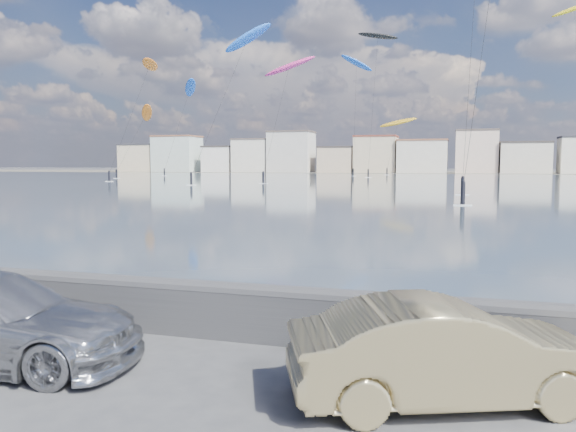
# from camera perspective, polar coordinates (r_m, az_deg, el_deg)

# --- Properties ---
(ground) EXTENTS (700.00, 700.00, 0.00)m
(ground) POSITION_cam_1_polar(r_m,az_deg,el_deg) (8.59, -14.77, -17.10)
(ground) COLOR #333335
(ground) RESTS_ON ground
(bay_water) EXTENTS (500.00, 177.00, 0.00)m
(bay_water) POSITION_cam_1_polar(r_m,az_deg,el_deg) (98.40, 14.04, 3.33)
(bay_water) COLOR #3A4E58
(bay_water) RESTS_ON ground
(far_shore_strip) EXTENTS (500.00, 60.00, 0.00)m
(far_shore_strip) POSITION_cam_1_polar(r_m,az_deg,el_deg) (206.82, 15.34, 4.29)
(far_shore_strip) COLOR #4C473D
(far_shore_strip) RESTS_ON ground
(seawall) EXTENTS (400.00, 0.36, 1.08)m
(seawall) POSITION_cam_1_polar(r_m,az_deg,el_deg) (10.68, -7.23, -9.17)
(seawall) COLOR #28282B
(seawall) RESTS_ON ground
(far_buildings) EXTENTS (240.79, 13.26, 14.60)m
(far_buildings) POSITION_cam_1_polar(r_m,az_deg,el_deg) (192.80, 15.69, 6.01)
(far_buildings) COLOR beige
(far_buildings) RESTS_ON ground
(car_champagne) EXTENTS (4.53, 2.98, 1.41)m
(car_champagne) POSITION_cam_1_polar(r_m,az_deg,el_deg) (8.10, 15.91, -13.18)
(car_champagne) COLOR tan
(car_champagne) RESTS_ON ground
(kitesurfer_0) EXTENTS (9.78, 10.48, 34.36)m
(kitesurfer_0) POSITION_cam_1_polar(r_m,az_deg,el_deg) (139.73, 9.11, 17.47)
(kitesurfer_0) COLOR black
(kitesurfer_0) RESTS_ON ground
(kitesurfer_1) EXTENTS (10.82, 8.90, 16.89)m
(kitesurfer_1) POSITION_cam_1_polar(r_m,az_deg,el_deg) (165.01, 11.11, 9.27)
(kitesurfer_1) COLOR #BF8C19
(kitesurfer_1) RESTS_ON ground
(kitesurfer_2) EXTENTS (10.42, 13.48, 22.17)m
(kitesurfer_2) POSITION_cam_1_polar(r_m,az_deg,el_deg) (100.72, 0.10, 14.86)
(kitesurfer_2) COLOR #E5338C
(kitesurfer_2) RESTS_ON ground
(kitesurfer_5) EXTENTS (9.62, 9.69, 39.20)m
(kitesurfer_5) POSITION_cam_1_polar(r_m,az_deg,el_deg) (145.22, 27.12, 18.10)
(kitesurfer_5) COLOR yellow
(kitesurfer_5) RESTS_ON ground
(kitesurfer_6) EXTENTS (7.99, 17.84, 27.30)m
(kitesurfer_6) POSITION_cam_1_polar(r_m,az_deg,el_deg) (98.62, -4.16, 17.43)
(kitesurfer_6) COLOR blue
(kitesurfer_6) RESTS_ON ground
(kitesurfer_7) EXTENTS (9.02, 9.25, 31.63)m
(kitesurfer_7) POSITION_cam_1_polar(r_m,az_deg,el_deg) (150.77, 6.97, 15.04)
(kitesurfer_7) COLOR blue
(kitesurfer_7) RESTS_ON ground
(kitesurfer_9) EXTENTS (7.39, 14.31, 25.71)m
(kitesurfer_9) POSITION_cam_1_polar(r_m,az_deg,el_deg) (155.81, -9.92, 12.64)
(kitesurfer_9) COLOR blue
(kitesurfer_9) RESTS_ON ground
(kitesurfer_15) EXTENTS (6.35, 19.20, 17.44)m
(kitesurfer_15) POSITION_cam_1_polar(r_m,az_deg,el_deg) (139.00, -14.19, 10.05)
(kitesurfer_15) COLOR orange
(kitesurfer_15) RESTS_ON ground
(kitesurfer_16) EXTENTS (5.08, 17.56, 23.56)m
(kitesurfer_16) POSITION_cam_1_polar(r_m,az_deg,el_deg) (116.09, -13.89, 14.55)
(kitesurfer_16) COLOR orange
(kitesurfer_16) RESTS_ON ground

